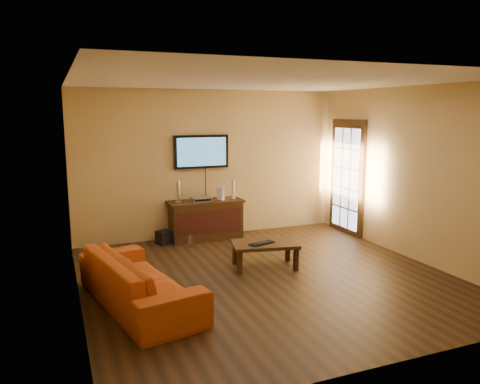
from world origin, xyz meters
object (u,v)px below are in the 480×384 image
coffee_table (265,246)px  av_receiver (201,199)px  subwoofer (164,237)px  media_console (206,220)px  speaker_right (233,190)px  television (201,152)px  game_console (221,194)px  bottle (191,241)px  keyboard (262,243)px  sofa (139,271)px  speaker_left (178,192)px

coffee_table → av_receiver: bearing=103.4°
subwoofer → media_console: bearing=-21.3°
coffee_table → speaker_right: 1.93m
television → av_receiver: (-0.09, -0.24, -0.83)m
media_console → subwoofer: 0.82m
game_console → av_receiver: bearing=162.0°
av_receiver → bottle: bearing=-131.5°
av_receiver → keyboard: av_receiver is taller
media_console → game_console: bearing=-3.8°
keyboard → bottle: bearing=114.0°
television → speaker_right: size_ratio=2.89×
coffee_table → sofa: size_ratio=0.49×
media_console → keyboard: 1.89m
television → keyboard: (0.26, -2.09, -1.19)m
television → speaker_left: bearing=-159.2°
media_console → bottle: 0.61m
speaker_right → av_receiver: 0.65m
speaker_left → bottle: speaker_left is taller
bottle → speaker_right: bearing=22.7°
game_console → bottle: size_ratio=1.04×
speaker_right → bottle: size_ratio=1.61×
av_receiver → subwoofer: av_receiver is taller
subwoofer → keyboard: (1.04, -1.86, 0.28)m
coffee_table → subwoofer: coffee_table is taller
speaker_right → av_receiver: speaker_right is taller
media_console → speaker_left: 0.73m
bottle → sofa: bearing=-120.4°
speaker_right → subwoofer: bearing=-178.8°
sofa → speaker_right: bearing=-52.7°
sofa → speaker_right: size_ratio=6.05×
media_console → speaker_right: (0.54, 0.01, 0.52)m
subwoofer → keyboard: size_ratio=0.55×
speaker_left → keyboard: size_ratio=0.91×
sofa → speaker_left: size_ratio=5.56×
television → keyboard: size_ratio=2.43×
subwoofer → bottle: bearing=-66.2°
subwoofer → av_receiver: bearing=-23.0°
sofa → coffee_table: bearing=-82.9°
sofa → speaker_left: bearing=-36.1°
game_console → bottle: (-0.68, -0.36, -0.73)m
game_console → television: bearing=121.4°
media_console → subwoofer: bearing=-178.9°
media_console → bottle: size_ratio=6.20×
game_console → keyboard: game_console is taller
coffee_table → av_receiver: av_receiver is taller
keyboard → game_console: bearing=89.4°
speaker_right → media_console: bearing=-178.6°
speaker_right → keyboard: speaker_right is taller
coffee_table → game_console: game_console is taller
coffee_table → av_receiver: (-0.43, 1.80, 0.43)m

